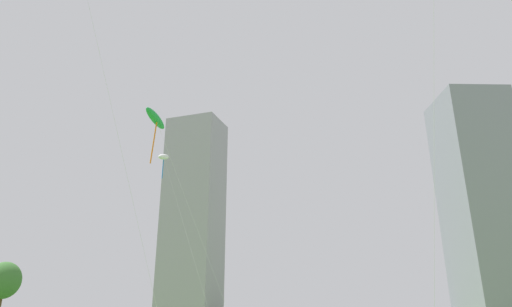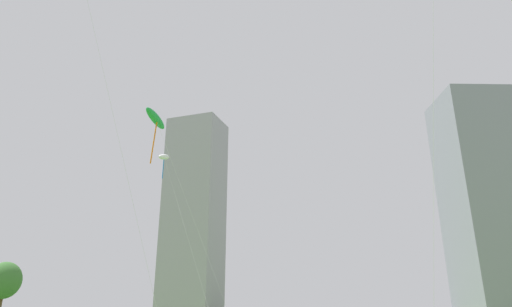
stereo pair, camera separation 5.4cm
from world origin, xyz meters
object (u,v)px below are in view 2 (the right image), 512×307
at_px(park_tree_0, 4,281).
at_px(distant_highrise_0, 194,213).
at_px(distant_highrise_1, 483,199).
at_px(kite_flying_2, 156,119).
at_px(kite_flying_1, 164,157).

bearing_deg(park_tree_0, distant_highrise_0, 101.12).
bearing_deg(distant_highrise_1, kite_flying_2, -128.75).
distance_m(kite_flying_1, distant_highrise_1, 122.80).
xyz_separation_m(distant_highrise_0, distant_highrise_1, (94.61, 10.96, 2.69)).
relative_size(kite_flying_1, distant_highrise_1, 0.29).
bearing_deg(distant_highrise_1, kite_flying_1, -135.84).
xyz_separation_m(kite_flying_2, distant_highrise_0, (-36.48, 110.52, 16.79)).
bearing_deg(distant_highrise_0, park_tree_0, -71.83).
relative_size(kite_flying_2, distant_highrise_0, 0.26).
height_order(kite_flying_1, distant_highrise_0, distant_highrise_0).
relative_size(kite_flying_1, kite_flying_2, 1.24).
bearing_deg(kite_flying_1, kite_flying_2, -68.21).
bearing_deg(distant_highrise_0, kite_flying_1, -65.43).
xyz_separation_m(park_tree_0, distant_highrise_1, (73.84, 116.65, 31.76)).
relative_size(distant_highrise_0, distant_highrise_1, 0.93).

